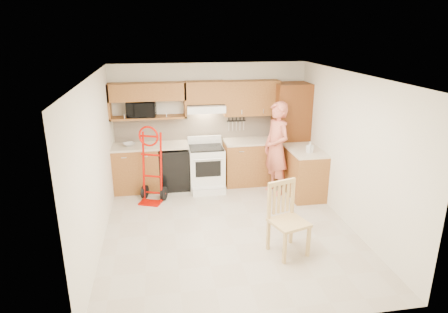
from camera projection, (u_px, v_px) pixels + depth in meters
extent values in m
cube|color=#BDB39F|center=(229.00, 230.00, 6.46)|extent=(4.00, 4.50, 0.02)
cube|color=white|center=(230.00, 75.00, 5.67)|extent=(4.00, 4.50, 0.02)
cube|color=#ECE3C6|center=(210.00, 124.00, 8.18)|extent=(4.00, 0.02, 2.50)
cube|color=#ECE3C6|center=(269.00, 227.00, 3.95)|extent=(4.00, 0.02, 2.50)
cube|color=#ECE3C6|center=(95.00, 164.00, 5.74)|extent=(0.02, 4.50, 2.50)
cube|color=#ECE3C6|center=(350.00, 151.00, 6.38)|extent=(0.02, 4.50, 2.50)
cube|color=beige|center=(210.00, 126.00, 8.17)|extent=(3.92, 0.03, 0.55)
cube|color=#9A662D|center=(137.00, 169.00, 7.89)|extent=(0.90, 0.60, 0.90)
cube|color=black|center=(174.00, 168.00, 8.02)|extent=(0.60, 0.60, 0.85)
cube|color=#9A662D|center=(251.00, 162.00, 8.27)|extent=(1.14, 0.60, 0.90)
cube|color=beige|center=(150.00, 146.00, 7.79)|extent=(1.50, 0.63, 0.04)
cube|color=beige|center=(252.00, 141.00, 8.12)|extent=(1.14, 0.63, 0.04)
cube|color=#9A662D|center=(304.00, 173.00, 7.66)|extent=(0.60, 1.00, 0.90)
cube|color=beige|center=(305.00, 150.00, 7.51)|extent=(0.63, 1.00, 0.04)
cube|color=brown|center=(290.00, 133.00, 8.21)|extent=(0.70, 0.60, 2.10)
cube|color=#9A662D|center=(147.00, 92.00, 7.59)|extent=(1.50, 0.33, 0.34)
cube|color=#9A662D|center=(149.00, 117.00, 7.75)|extent=(1.50, 0.33, 0.04)
cube|color=#9A662D|center=(205.00, 92.00, 7.78)|extent=(0.76, 0.33, 0.44)
cube|color=#9A662D|center=(251.00, 98.00, 7.97)|extent=(1.14, 0.33, 0.70)
cube|color=white|center=(205.00, 108.00, 7.81)|extent=(0.76, 0.46, 0.14)
imported|color=black|center=(141.00, 109.00, 7.67)|extent=(0.58, 0.42, 0.31)
imported|color=#D96C55|center=(276.00, 149.00, 7.62)|extent=(0.60, 0.76, 1.84)
imported|color=white|center=(310.00, 147.00, 7.28)|extent=(0.12, 0.13, 0.21)
imported|color=white|center=(129.00, 144.00, 7.71)|extent=(0.30, 0.30, 0.06)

